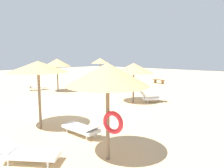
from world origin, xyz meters
The scene contains 14 objects.
ground_plane centered at (0.00, 0.00, 0.00)m, with size 80.00×80.00×0.00m, color #D1B284.
parasol_0 centered at (1.54, 3.49, 2.37)m, with size 2.71×2.71×2.72m.
parasol_1 centered at (1.76, -3.54, 2.72)m, with size 2.56×2.56×2.98m.
parasol_2 centered at (-6.21, 2.50, 2.61)m, with size 2.44×2.44×2.96m.
parasol_3 centered at (-8.19, 9.71, 2.62)m, with size 2.21×2.21×2.94m.
parasol_4 centered at (5.94, -3.57, 2.61)m, with size 2.49×2.49×2.99m.
lounger_0 centered at (2.48, 4.49, 0.32)m, with size 1.61×1.88×0.79m.
lounger_1 centered at (3.83, -2.84, 0.31)m, with size 1.93×0.71×0.65m.
lounger_2 centered at (-8.29, 1.53, 0.32)m, with size 0.91×1.96×0.71m.
lounger_3 centered at (-7.63, 7.66, 0.32)m, with size 1.28×1.98×0.74m.
lounger_4 centered at (4.32, -5.39, 0.32)m, with size 1.88×1.65×0.73m.
bench_0 centered at (-4.21, 11.26, 0.35)m, with size 0.64×1.54×0.49m.
bench_1 centered at (-2.50, 13.70, 0.35)m, with size 1.55×0.66×0.49m.
bench_2 centered at (-7.82, 11.73, 0.35)m, with size 1.55×0.65×0.49m.
Camera 1 is at (10.31, -8.06, 3.18)m, focal length 34.15 mm.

